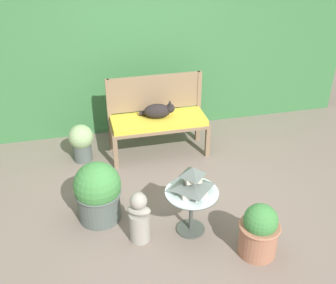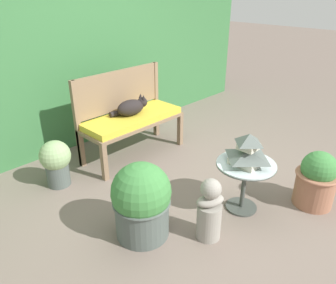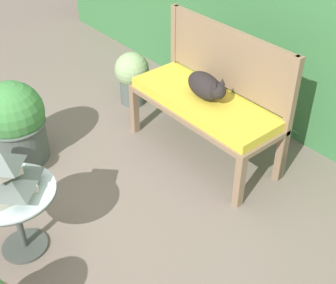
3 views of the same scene
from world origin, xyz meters
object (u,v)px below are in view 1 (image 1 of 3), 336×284
Objects in this scene: garden_bench at (159,123)px; patio_table at (192,200)px; garden_bust at (139,219)px; potted_plant_bench_left at (81,141)px; pagoda_birdhouse at (192,182)px; potted_plant_path_edge at (259,231)px; cat at (158,111)px; potted_plant_bench_right at (98,192)px.

patio_table is at bearing -90.35° from garden_bench.
garden_bust reaches higher than potted_plant_bench_left.
patio_table is 1.60× the size of pagoda_birdhouse.
patio_table is 1.07× the size of potted_plant_bench_left.
potted_plant_path_edge is at bearing -40.42° from patio_table.
potted_plant_path_edge is (1.12, -0.47, 0.01)m from garden_bust.
potted_plant_bench_right is at bearing -119.15° from cat.
potted_plant_bench_right reaches higher than patio_table.
cat reaches higher than patio_table.
cat reaches higher than potted_plant_path_edge.
garden_bust is at bearing -49.98° from potted_plant_bench_right.
potted_plant_bench_left reaches higher than patio_table.
cat is 1.81m from garden_bust.
potted_plant_bench_left is at bearing 121.56° from patio_table.
potted_plant_path_edge is at bearing -66.99° from cat.
garden_bench is 2.27× the size of potted_plant_path_edge.
potted_plant_bench_right reaches higher than potted_plant_path_edge.
pagoda_birdhouse is 0.50× the size of potted_plant_bench_right.
potted_plant_bench_right is (-0.38, 0.45, 0.07)m from garden_bust.
garden_bench is 3.77× the size of pagoda_birdhouse.
garden_bust is (-0.57, -1.67, -0.38)m from cat.
patio_table is (-0.01, -1.66, -0.25)m from cat.
garden_bust is 1.01× the size of potted_plant_path_edge.
patio_table is 0.75m from potted_plant_path_edge.
cat reaches higher than garden_bench.
garden_bust is 1.21m from potted_plant_path_edge.
cat reaches higher than garden_bust.
potted_plant_path_edge reaches higher than garden_bench.
patio_table is 0.24m from pagoda_birdhouse.
cat is 2.24m from potted_plant_path_edge.
pagoda_birdhouse is (0.00, 0.00, 0.24)m from patio_table.
garden_bench is at bearing -3.09° from potted_plant_bench_left.
pagoda_birdhouse is 0.67m from garden_bust.
garden_bench is 2.20m from potted_plant_path_edge.
garden_bench is at bearing 89.65° from patio_table.
patio_table is 2.00m from potted_plant_bench_left.
cat reaches higher than potted_plant_bench_right.
patio_table is at bearing -24.93° from potted_plant_bench_right.
potted_plant_bench_right reaches higher than potted_plant_bench_left.
cat is at bearing 91.19° from garden_bench.
garden_bust is at bearing 157.46° from potted_plant_path_edge.
potted_plant_path_edge reaches higher than patio_table.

